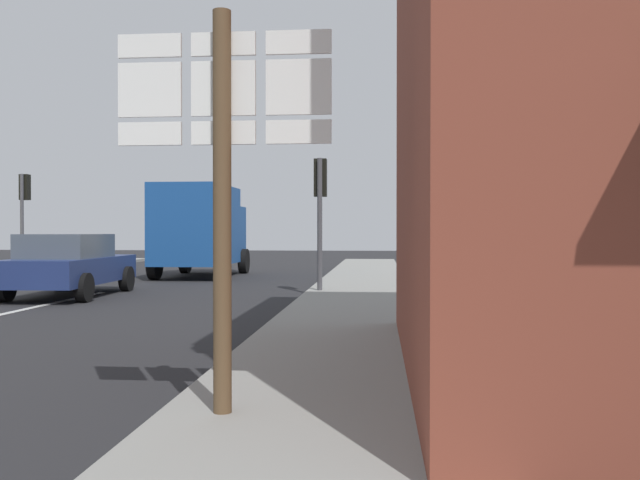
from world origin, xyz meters
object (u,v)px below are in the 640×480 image
at_px(route_sign_post, 223,169).
at_px(sedan_far, 70,264).
at_px(traffic_light_near_right, 320,194).
at_px(traffic_light_far_left, 24,200).
at_px(delivery_truck, 201,228).

bearing_deg(route_sign_post, sedan_far, 121.16).
bearing_deg(route_sign_post, traffic_light_near_right, 91.07).
xyz_separation_m(sedan_far, traffic_light_far_left, (-5.15, 7.24, 1.87)).
xyz_separation_m(sedan_far, traffic_light_near_right, (5.87, 0.76, 1.66)).
distance_m(route_sign_post, traffic_light_near_right, 10.81).
relative_size(delivery_truck, route_sign_post, 1.56).
bearing_deg(sedan_far, traffic_light_near_right, 7.37).
bearing_deg(sedan_far, traffic_light_far_left, 125.39).
bearing_deg(traffic_light_far_left, route_sign_post, -57.02).
bearing_deg(delivery_truck, traffic_light_far_left, 178.16).
height_order(sedan_far, route_sign_post, route_sign_post).
bearing_deg(delivery_truck, traffic_light_near_right, -53.57).
bearing_deg(delivery_truck, sedan_far, -99.93).
xyz_separation_m(delivery_truck, route_sign_post, (4.84, -17.08, 0.35)).
bearing_deg(sedan_far, route_sign_post, -58.84).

